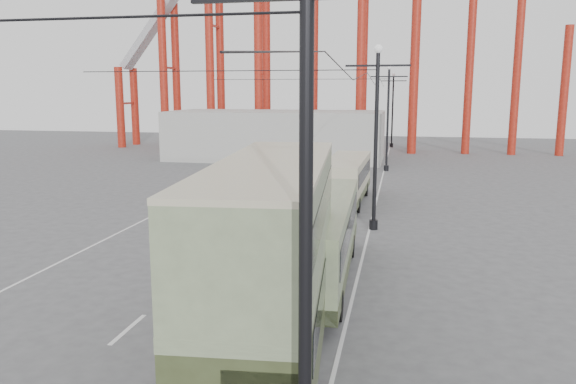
% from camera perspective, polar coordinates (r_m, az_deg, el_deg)
% --- Properties ---
extents(road_markings, '(12.52, 120.00, 0.01)m').
position_cam_1_polar(road_markings, '(32.06, -2.79, -2.51)').
color(road_markings, silver).
rests_on(road_markings, ground).
extents(lamp_post_near, '(3.20, 0.44, 10.80)m').
position_cam_1_polar(lamp_post_near, '(7.74, 1.93, 16.06)').
color(lamp_post_near, black).
rests_on(lamp_post_near, ground).
extents(lamp_post_mid, '(3.20, 0.44, 9.32)m').
position_cam_1_polar(lamp_post_mid, '(28.72, 8.91, 5.33)').
color(lamp_post_mid, black).
rests_on(lamp_post_mid, ground).
extents(lamp_post_far, '(3.20, 0.44, 9.32)m').
position_cam_1_polar(lamp_post_far, '(50.67, 10.10, 7.37)').
color(lamp_post_far, black).
rests_on(lamp_post_far, ground).
extents(lamp_post_distant, '(3.20, 0.44, 9.32)m').
position_cam_1_polar(lamp_post_distant, '(72.64, 10.57, 8.18)').
color(lamp_post_distant, black).
rests_on(lamp_post_distant, ground).
extents(fairground_shed, '(22.00, 10.00, 5.00)m').
position_cam_1_polar(fairground_shed, '(59.20, -1.13, 5.81)').
color(fairground_shed, '#A7A8A2').
rests_on(fairground_shed, ground).
extents(double_decker_bus, '(3.40, 10.26, 5.41)m').
position_cam_1_polar(double_decker_bus, '(14.11, -1.59, -6.42)').
color(double_decker_bus, '#353C20').
rests_on(double_decker_bus, ground).
extents(single_decker_green, '(2.86, 10.95, 3.07)m').
position_cam_1_polar(single_decker_green, '(21.02, 2.91, -4.49)').
color(single_decker_green, '#707F5C').
rests_on(single_decker_green, ground).
extents(single_decker_cream, '(2.52, 9.26, 2.87)m').
position_cam_1_polar(single_decker_cream, '(35.96, 5.95, 1.45)').
color(single_decker_cream, '#BAB496').
rests_on(single_decker_cream, ground).
extents(pedestrian, '(0.82, 0.67, 1.92)m').
position_cam_1_polar(pedestrian, '(19.82, -9.81, -7.88)').
color(pedestrian, black).
rests_on(pedestrian, ground).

